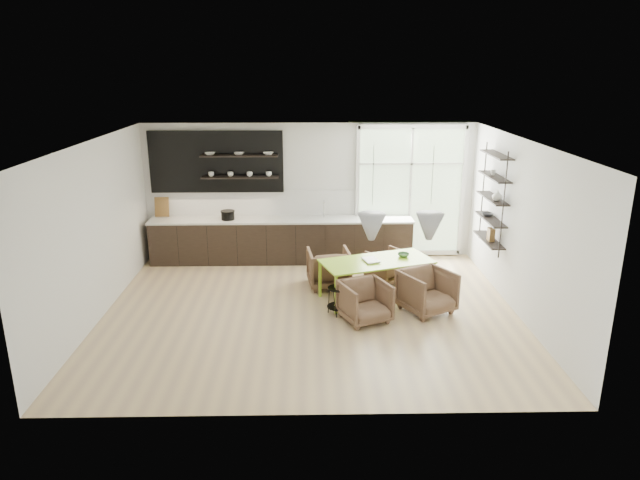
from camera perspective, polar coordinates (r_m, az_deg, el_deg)
The scene contains 11 objects.
room at distance 10.40m, azimuth 2.19°, elevation 2.72°, with size 7.02×6.01×2.91m.
kitchen_run at distance 12.17m, azimuth -4.29°, elevation 0.62°, with size 5.54×0.69×2.75m.
right_shelving at distance 10.95m, azimuth 16.89°, elevation 3.74°, with size 0.26×1.22×1.90m.
dining_table at distance 10.21m, azimuth 5.69°, elevation -2.32°, with size 2.13×1.46×0.71m.
armchair_back_left at distance 10.82m, azimuth 0.88°, elevation -2.81°, with size 0.77×0.79×0.72m, color brown.
armchair_back_right at distance 11.13m, azimuth 6.79°, elevation -2.62°, with size 0.66×0.68×0.62m, color brown.
armchair_front_left at distance 9.41m, azimuth 4.52°, elevation -6.16°, with size 0.72×0.74×0.67m, color brown.
armchair_front_right at distance 9.87m, azimuth 10.64°, elevation -5.08°, with size 0.78×0.81×0.73m, color brown.
wire_stool at distance 9.65m, azimuth 1.82°, elevation -5.70°, with size 0.38×0.38×0.47m.
table_book at distance 10.11m, azimuth 4.46°, elevation -2.10°, with size 0.25×0.33×0.03m, color white.
table_bowl at distance 10.45m, azimuth 8.35°, elevation -1.48°, with size 0.21×0.21×0.06m, color #467045.
Camera 1 is at (-0.02, -8.96, 4.05)m, focal length 32.00 mm.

